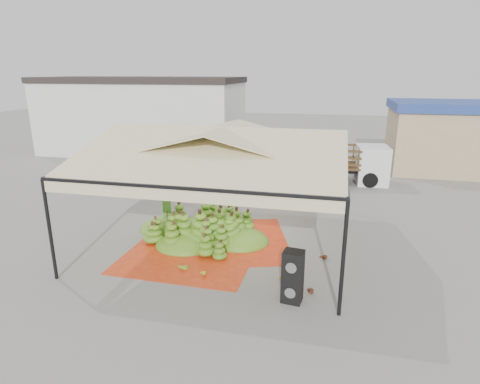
% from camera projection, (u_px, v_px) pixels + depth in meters
% --- Properties ---
extents(ground, '(90.00, 90.00, 0.00)m').
position_uv_depth(ground, '(225.00, 238.00, 14.52)').
color(ground, slate).
rests_on(ground, ground).
extents(canopy_tent, '(8.10, 8.10, 4.00)m').
position_uv_depth(canopy_tent, '(224.00, 148.00, 13.57)').
color(canopy_tent, black).
rests_on(canopy_tent, ground).
extents(building_white, '(14.30, 6.30, 5.40)m').
position_uv_depth(building_white, '(142.00, 116.00, 28.97)').
color(building_white, silver).
rests_on(building_white, ground).
extents(building_tan, '(6.30, 5.30, 4.10)m').
position_uv_depth(building_tan, '(444.00, 136.00, 23.86)').
color(building_tan, tan).
rests_on(building_tan, ground).
extents(tarp_left, '(4.24, 4.04, 0.01)m').
position_uv_depth(tarp_left, '(191.00, 254.00, 13.24)').
color(tarp_left, '#DE4114').
rests_on(tarp_left, ground).
extents(tarp_right, '(4.96, 5.09, 0.01)m').
position_uv_depth(tarp_right, '(231.00, 241.00, 14.25)').
color(tarp_right, '#CF4813').
rests_on(tarp_right, ground).
extents(banana_heap, '(6.48, 5.95, 1.13)m').
position_uv_depth(banana_heap, '(204.00, 221.00, 14.53)').
color(banana_heap, '#467819').
rests_on(banana_heap, ground).
extents(hand_yellow_a, '(0.44, 0.39, 0.17)m').
position_uv_depth(hand_yellow_a, '(279.00, 275.00, 11.66)').
color(hand_yellow_a, gold).
rests_on(hand_yellow_a, ground).
extents(hand_yellow_b, '(0.50, 0.48, 0.17)m').
position_uv_depth(hand_yellow_b, '(201.00, 273.00, 11.78)').
color(hand_yellow_b, gold).
rests_on(hand_yellow_b, ground).
extents(hand_red_a, '(0.48, 0.42, 0.19)m').
position_uv_depth(hand_red_a, '(308.00, 290.00, 10.85)').
color(hand_red_a, '#531B13').
rests_on(hand_red_a, ground).
extents(hand_red_b, '(0.56, 0.53, 0.20)m').
position_uv_depth(hand_red_b, '(322.00, 257.00, 12.79)').
color(hand_red_b, '#5A2314').
rests_on(hand_red_b, ground).
extents(hand_green, '(0.62, 0.61, 0.22)m').
position_uv_depth(hand_green, '(183.00, 265.00, 12.24)').
color(hand_green, '#5C851B').
rests_on(hand_green, ground).
extents(hanging_bunches, '(4.74, 0.24, 0.20)m').
position_uv_depth(hanging_bunches, '(211.00, 157.00, 15.44)').
color(hanging_bunches, '#437418').
rests_on(hanging_bunches, ground).
extents(speaker_stack, '(0.57, 0.51, 1.42)m').
position_uv_depth(speaker_stack, '(293.00, 277.00, 10.32)').
color(speaker_stack, black).
rests_on(speaker_stack, ground).
extents(banana_leaves, '(0.96, 1.36, 3.70)m').
position_uv_depth(banana_leaves, '(170.00, 230.00, 15.23)').
color(banana_leaves, '#2C711E').
rests_on(banana_leaves, ground).
extents(vendor, '(0.74, 0.61, 1.73)m').
position_uv_depth(vendor, '(281.00, 180.00, 18.93)').
color(vendor, gray).
rests_on(vendor, ground).
extents(truck_left, '(6.74, 4.04, 2.19)m').
position_uv_depth(truck_left, '(233.00, 151.00, 23.31)').
color(truck_left, '#462917').
rests_on(truck_left, ground).
extents(truck_right, '(5.98, 2.47, 2.00)m').
position_uv_depth(truck_right, '(336.00, 159.00, 21.54)').
color(truck_right, '#51361B').
rests_on(truck_right, ground).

